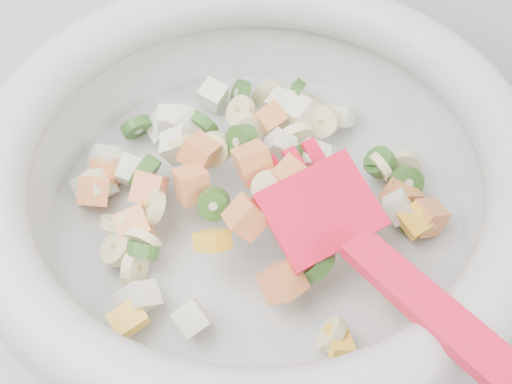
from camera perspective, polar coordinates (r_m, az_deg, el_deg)
The scene contains 1 object.
mixing_bowl at distance 0.50m, azimuth 0.03°, elevation 0.81°, with size 0.50×0.39×0.15m.
Camera 1 is at (0.11, 1.22, 1.35)m, focal length 50.00 mm.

